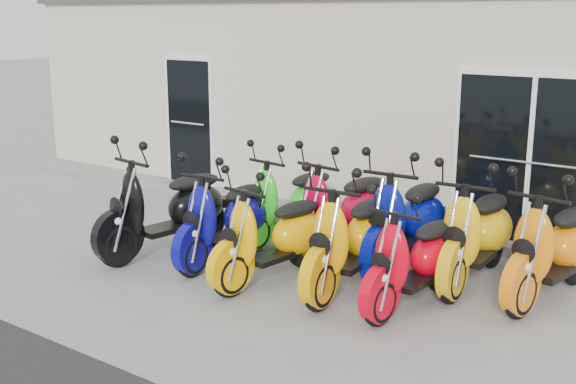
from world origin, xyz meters
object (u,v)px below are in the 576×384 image
(scooter_front_black, at_px, (166,194))
(scooter_front_orange_a, at_px, (272,223))
(scooter_front_orange_b, at_px, (352,224))
(scooter_back_green, at_px, (290,190))
(scooter_back_red, at_px, (342,197))
(scooter_back_yellow, at_px, (477,219))
(scooter_back_extra, at_px, (555,233))
(scooter_front_red, at_px, (415,245))
(scooter_back_blue, at_px, (407,207))
(scooter_front_blue, at_px, (225,206))

(scooter_front_black, relative_size, scooter_front_orange_a, 1.12)
(scooter_front_orange_a, bearing_deg, scooter_front_orange_b, 26.12)
(scooter_back_green, distance_m, scooter_back_red, 0.85)
(scooter_front_black, distance_m, scooter_back_green, 1.66)
(scooter_back_yellow, relative_size, scooter_back_extra, 1.01)
(scooter_front_orange_a, distance_m, scooter_front_red, 1.67)
(scooter_front_black, xyz_separation_m, scooter_back_red, (1.81, 1.30, -0.03))
(scooter_back_extra, bearing_deg, scooter_back_blue, -170.52)
(scooter_front_black, height_order, scooter_back_green, scooter_front_black)
(scooter_front_red, xyz_separation_m, scooter_back_blue, (-0.62, 1.02, 0.09))
(scooter_back_green, bearing_deg, scooter_front_orange_a, -54.33)
(scooter_front_blue, height_order, scooter_back_blue, scooter_back_blue)
(scooter_front_black, bearing_deg, scooter_front_blue, 23.22)
(scooter_front_blue, xyz_separation_m, scooter_back_yellow, (2.79, 1.07, 0.05))
(scooter_back_blue, bearing_deg, scooter_front_orange_b, -101.77)
(scooter_back_green, bearing_deg, scooter_front_orange_b, -26.19)
(scooter_back_blue, xyz_separation_m, scooter_back_extra, (1.72, 0.03, -0.02))
(scooter_front_black, distance_m, scooter_back_red, 2.23)
(scooter_back_red, bearing_deg, scooter_front_red, -25.86)
(scooter_front_black, relative_size, scooter_front_blue, 1.10)
(scooter_front_red, xyz_separation_m, scooter_back_green, (-2.38, 1.10, 0.03))
(scooter_front_orange_a, height_order, scooter_back_yellow, scooter_back_yellow)
(scooter_front_orange_b, height_order, scooter_back_yellow, scooter_back_yellow)
(scooter_front_orange_b, xyz_separation_m, scooter_back_green, (-1.59, 1.06, -0.04))
(scooter_back_red, bearing_deg, scooter_back_yellow, 8.19)
(scooter_front_blue, relative_size, scooter_front_orange_a, 1.02)
(scooter_front_orange_a, xyz_separation_m, scooter_back_extra, (2.75, 1.31, 0.05))
(scooter_front_red, xyz_separation_m, scooter_back_extra, (1.10, 1.05, 0.07))
(scooter_front_black, xyz_separation_m, scooter_front_red, (3.34, 0.25, -0.10))
(scooter_front_orange_b, distance_m, scooter_back_extra, 2.14)
(scooter_back_yellow, bearing_deg, scooter_front_red, -106.32)
(scooter_back_extra, bearing_deg, scooter_front_orange_b, -143.38)
(scooter_front_black, bearing_deg, scooter_back_green, 62.85)
(scooter_back_green, xyz_separation_m, scooter_back_blue, (1.76, -0.08, 0.06))
(scooter_front_blue, distance_m, scooter_back_green, 1.15)
(scooter_back_blue, distance_m, scooter_back_extra, 1.72)
(scooter_back_yellow, bearing_deg, scooter_front_orange_a, -148.37)
(scooter_front_blue, distance_m, scooter_back_blue, 2.19)
(scooter_front_orange_b, relative_size, scooter_back_blue, 0.98)
(scooter_back_red, bearing_deg, scooter_front_orange_a, -86.58)
(scooter_front_black, relative_size, scooter_back_blue, 1.01)
(scooter_back_red, bearing_deg, scooter_front_black, -135.87)
(scooter_front_orange_b, bearing_deg, scooter_front_blue, 178.69)
(scooter_front_orange_a, xyz_separation_m, scooter_front_orange_b, (0.86, 0.30, 0.06))
(scooter_front_blue, bearing_deg, scooter_back_extra, 12.39)
(scooter_back_blue, height_order, scooter_back_extra, scooter_back_blue)
(scooter_front_orange_a, bearing_deg, scooter_back_red, 91.85)
(scooter_front_blue, xyz_separation_m, scooter_back_blue, (1.92, 1.06, 0.06))
(scooter_back_red, height_order, scooter_back_extra, same)
(scooter_front_black, bearing_deg, scooter_front_red, 12.73)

